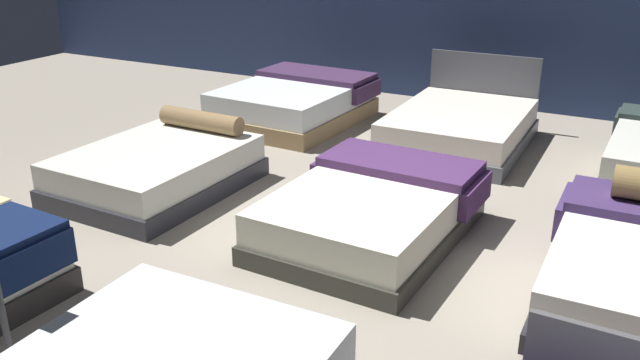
{
  "coord_description": "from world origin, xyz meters",
  "views": [
    {
      "loc": [
        2.08,
        -4.81,
        2.61
      ],
      "look_at": [
        -0.29,
        -0.33,
        0.6
      ],
      "focal_mm": 37.39,
      "sensor_mm": 36.0,
      "label": 1
    }
  ],
  "objects_px": {
    "bed_4": "(372,211)",
    "bed_7": "(460,128)",
    "bed_3": "(158,168)",
    "bed_6": "(295,102)",
    "price_sign": "(1,307)"
  },
  "relations": [
    {
      "from": "bed_3",
      "to": "bed_6",
      "type": "bearing_deg",
      "value": 91.56
    },
    {
      "from": "bed_6",
      "to": "price_sign",
      "type": "height_order",
      "value": "price_sign"
    },
    {
      "from": "bed_4",
      "to": "bed_6",
      "type": "distance_m",
      "value": 3.6
    },
    {
      "from": "bed_4",
      "to": "price_sign",
      "type": "distance_m",
      "value": 3.0
    },
    {
      "from": "bed_3",
      "to": "bed_4",
      "type": "height_order",
      "value": "bed_3"
    },
    {
      "from": "bed_3",
      "to": "bed_7",
      "type": "distance_m",
      "value": 3.63
    },
    {
      "from": "price_sign",
      "to": "bed_4",
      "type": "bearing_deg",
      "value": 66.29
    },
    {
      "from": "bed_7",
      "to": "price_sign",
      "type": "xyz_separation_m",
      "value": [
        -1.15,
        -5.51,
        0.22
      ]
    },
    {
      "from": "bed_6",
      "to": "price_sign",
      "type": "xyz_separation_m",
      "value": [
        1.14,
        -5.47,
        0.18
      ]
    },
    {
      "from": "bed_3",
      "to": "bed_6",
      "type": "distance_m",
      "value": 2.78
    },
    {
      "from": "bed_4",
      "to": "price_sign",
      "type": "height_order",
      "value": "price_sign"
    },
    {
      "from": "bed_3",
      "to": "bed_6",
      "type": "relative_size",
      "value": 0.92
    },
    {
      "from": "bed_4",
      "to": "bed_7",
      "type": "bearing_deg",
      "value": 93.32
    },
    {
      "from": "bed_6",
      "to": "price_sign",
      "type": "relative_size",
      "value": 1.85
    },
    {
      "from": "bed_3",
      "to": "bed_4",
      "type": "bearing_deg",
      "value": 2.54
    }
  ]
}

